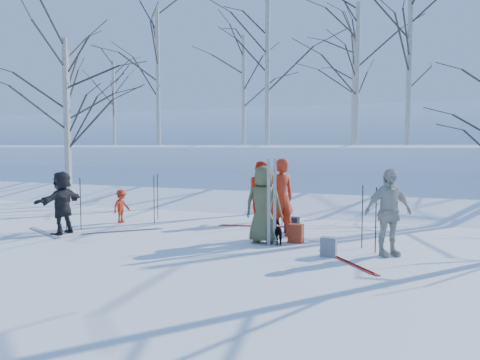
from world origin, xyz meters
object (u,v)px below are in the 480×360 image
at_px(skier_redor_behind, 261,192).
at_px(dog, 279,232).
at_px(skier_olive_center, 264,204).
at_px(skier_cream_east, 388,212).
at_px(skier_grey_west, 62,203).
at_px(backpack_dark, 292,225).
at_px(skier_red_north, 280,198).
at_px(backpack_red, 296,233).
at_px(skier_red_seated, 122,206).
at_px(backpack_grey, 329,247).

relative_size(skier_redor_behind, dog, 2.83).
bearing_deg(dog, skier_olive_center, -31.20).
height_order(skier_redor_behind, skier_cream_east, skier_redor_behind).
xyz_separation_m(skier_grey_west, backpack_dark, (5.21, 2.23, -0.57)).
xyz_separation_m(skier_red_north, dog, (0.20, -0.76, -0.68)).
xyz_separation_m(skier_olive_center, skier_cream_east, (2.67, -0.21, -0.00)).
bearing_deg(backpack_red, skier_olive_center, -155.36).
distance_m(skier_redor_behind, skier_cream_east, 4.64).
bearing_deg(skier_red_seated, backpack_red, -92.41).
distance_m(skier_olive_center, skier_redor_behind, 2.82).
height_order(skier_cream_east, backpack_dark, skier_cream_east).
relative_size(skier_red_north, skier_redor_behind, 1.08).
xyz_separation_m(skier_redor_behind, backpack_dark, (1.26, -1.26, -0.67)).
height_order(skier_red_seated, backpack_red, skier_red_seated).
relative_size(skier_red_north, skier_cream_east, 1.08).
relative_size(backpack_red, backpack_dark, 1.05).
bearing_deg(skier_cream_east, skier_red_north, 120.12).
relative_size(backpack_red, backpack_grey, 1.11).
distance_m(skier_redor_behind, backpack_grey, 4.31).
xyz_separation_m(skier_cream_east, backpack_dark, (-2.41, 1.59, -0.66)).
relative_size(skier_redor_behind, backpack_grey, 4.56).
distance_m(backpack_red, backpack_grey, 1.40).
bearing_deg(skier_olive_center, backpack_dark, -104.38).
height_order(skier_olive_center, dog, skier_olive_center).
height_order(skier_olive_center, skier_red_seated, skier_olive_center).
bearing_deg(skier_grey_west, skier_red_seated, 171.19).
height_order(skier_grey_west, backpack_red, skier_grey_west).
xyz_separation_m(skier_olive_center, skier_redor_behind, (-1.00, 2.64, 0.00)).
xyz_separation_m(skier_redor_behind, skier_grey_west, (-3.95, -3.48, -0.09)).
relative_size(skier_red_seated, backpack_grey, 2.46).
distance_m(skier_redor_behind, skier_red_seated, 3.96).
height_order(skier_cream_east, skier_grey_west, skier_cream_east).
height_order(skier_redor_behind, dog, skier_redor_behind).
bearing_deg(skier_olive_center, skier_red_seated, -16.83).
height_order(skier_redor_behind, backpack_grey, skier_redor_behind).
bearing_deg(backpack_dark, skier_redor_behind, 135.01).
distance_m(dog, backpack_grey, 1.49).
relative_size(skier_cream_east, backpack_grey, 4.54).
bearing_deg(skier_cream_east, backpack_grey, 168.03).
distance_m(skier_red_north, skier_cream_east, 2.72).
distance_m(skier_red_north, skier_red_seated, 4.79).
relative_size(skier_red_north, skier_grey_west, 1.21).
height_order(skier_red_north, skier_redor_behind, skier_red_north).
bearing_deg(skier_olive_center, skier_red_north, -103.75).
bearing_deg(dog, skier_cream_east, 134.95).
height_order(skier_red_north, backpack_dark, skier_red_north).
distance_m(skier_red_seated, backpack_grey, 6.49).
bearing_deg(skier_olive_center, dog, -176.00).
distance_m(skier_red_seated, backpack_dark, 4.89).
distance_m(skier_cream_east, backpack_red, 2.17).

